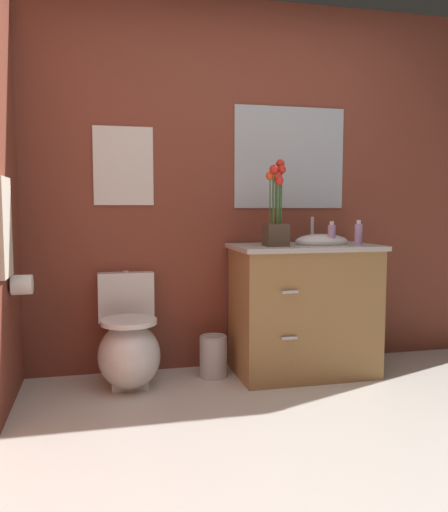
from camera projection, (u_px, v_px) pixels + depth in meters
The scene contains 12 objects.
ground_plane at pixel (337, 483), 2.13m from camera, with size 9.32×9.32×0.00m, color beige.
wall_back at pixel (261, 187), 3.70m from camera, with size 4.35×0.05×2.50m, color brown.
toilet at pixel (129, 347), 3.28m from camera, with size 0.38×0.59×0.69m.
vanity_cabinet at pixel (304, 308), 3.50m from camera, with size 0.94×0.56×1.04m.
flower_vase at pixel (276, 214), 3.32m from camera, with size 0.14×0.14×0.54m.
soap_bottle at pixel (358, 234), 3.43m from camera, with size 0.05×0.05×0.16m.
lotion_bottle at pixel (332, 235), 3.41m from camera, with size 0.05×0.05×0.15m.
trash_bin at pixel (213, 356), 3.45m from camera, with size 0.18×0.18×0.27m.
wall_poster at pixel (123, 166), 3.44m from camera, with size 0.39×0.01×0.51m, color silver.
wall_mirror at pixel (290, 158), 3.69m from camera, with size 0.80×0.01×0.70m, color #B2BCC6.
hanging_towel at pixel (5, 227), 2.73m from camera, with size 0.03×0.28×0.52m, color beige.
toilet_paper_roll at pixel (22, 285), 2.91m from camera, with size 0.11×0.11×0.11m, color white.
Camera 1 is at (-0.91, -1.87, 1.11)m, focal length 37.12 mm.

